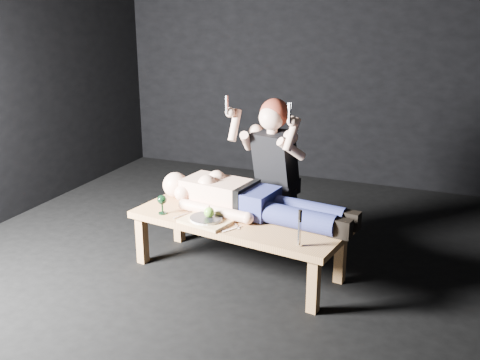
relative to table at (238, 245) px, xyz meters
The scene contains 13 objects.
ground 0.27m from the table, 94.59° to the left, with size 5.00×5.00×0.00m, color black.
back_wall 2.95m from the table, 90.27° to the left, with size 5.00×5.00×0.00m, color black.
table is the anchor object (origin of this frame).
lying_man 0.40m from the table, 62.05° to the left, with size 1.78×0.54×0.28m, color #DBAC8B, non-canonical shape.
kneeling_woman 0.77m from the table, 77.12° to the left, with size 0.72×0.81×1.35m, color black, non-canonical shape.
serving_tray 0.34m from the table, 141.08° to the right, with size 0.37×0.27×0.02m, color tan.
plate 0.36m from the table, 141.08° to the right, with size 0.25×0.25×0.02m, color white.
apple 0.38m from the table, 139.80° to the right, with size 0.08×0.08×0.08m, color #5A952A.
goblet 0.67m from the table, 168.01° to the right, with size 0.08×0.08×0.16m, color black, non-canonical shape.
fork_flat 0.50m from the table, 166.73° to the right, with size 0.02×0.18×0.01m, color #B2B2B7.
knife_flat 0.31m from the table, 78.10° to the right, with size 0.02×0.18×0.01m, color #B2B2B7.
spoon_flat 0.26m from the table, 72.81° to the right, with size 0.02×0.18×0.01m, color #B2B2B7.
carving_knife 0.75m from the table, 27.38° to the right, with size 0.03×0.04×0.26m, color #B2B2B7, non-canonical shape.
Camera 1 is at (1.54, -3.85, 2.05)m, focal length 41.75 mm.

